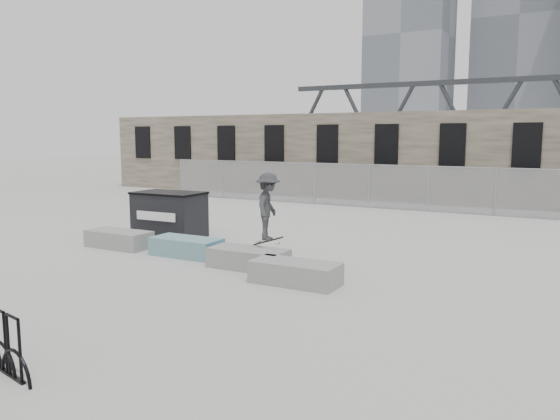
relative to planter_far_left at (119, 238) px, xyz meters
The scene contains 10 objects.
ground 3.49m from the planter_far_left, ahead, with size 120.00×120.00×0.00m, color #AEAFAA.
stone_wall 16.51m from the planter_far_left, 77.76° to the left, with size 36.00×2.58×4.50m.
chainlink_fence 12.78m from the planter_far_left, 74.20° to the left, with size 22.06×0.06×2.02m.
planter_far_left is the anchor object (origin of this frame).
planter_center_left 2.50m from the planter_far_left, ahead, with size 2.00×0.90×0.51m.
planter_center_right 4.79m from the planter_far_left, ahead, with size 2.00×0.90×0.51m.
planter_offset 6.57m from the planter_far_left, ahead, with size 2.00×0.90×0.51m.
dumpster 2.16m from the planter_far_left, 84.83° to the left, with size 2.30×1.43×1.49m.
skyline_towers 95.85m from the planter_far_left, 88.49° to the left, with size 58.00×28.00×48.00m.
skateboarder 5.18m from the planter_far_left, ahead, with size 0.94×1.26×1.90m.
Camera 1 is at (8.44, -11.54, 3.32)m, focal length 35.00 mm.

